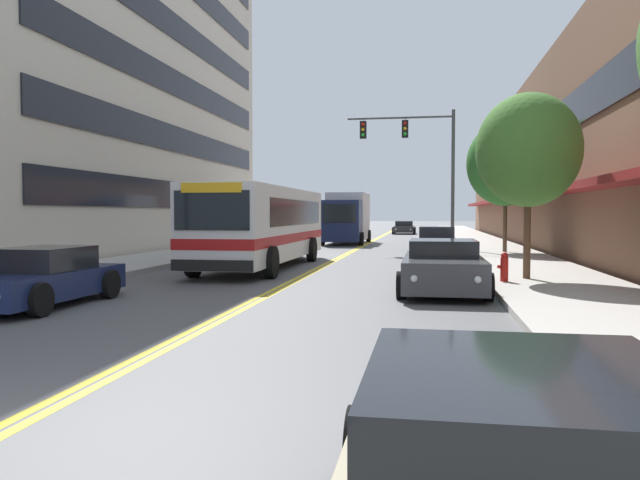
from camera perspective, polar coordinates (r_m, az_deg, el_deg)
name	(u,v)px	position (r m, az deg, el deg)	size (l,w,h in m)	color
ground_plane	(368,243)	(41.43, 4.37, -0.32)	(240.00, 240.00, 0.00)	#565659
sidewalk_left	(260,241)	(42.75, -5.53, -0.14)	(3.77, 106.00, 0.15)	#B2ADA5
sidewalk_right	(482,243)	(41.40, 14.60, -0.29)	(3.77, 106.00, 0.15)	#B2ADA5
centre_line	(368,243)	(41.43, 4.37, -0.31)	(0.34, 106.00, 0.01)	yellow
office_tower_left	(76,7)	(39.44, -21.43, 19.20)	(12.08, 29.25, 26.95)	beige
storefront_row_right	(584,167)	(42.41, 22.97, 6.15)	(9.10, 68.00, 9.76)	brown
city_bus	(264,223)	(23.23, -5.16, 1.57)	(2.82, 11.26, 2.91)	silver
car_black_parked_left_mid	(285,237)	(36.98, -3.26, 0.24)	(2.07, 4.43, 1.23)	black
car_navy_parked_left_far	(41,279)	(14.83, -24.19, -3.23)	(2.03, 4.49, 1.27)	#19234C
car_silver_parked_right_mid	(436,243)	(28.85, 10.60, -0.29)	(2.06, 4.45, 1.40)	#B7B7BC
car_dark_grey_parked_right_far	(443,267)	(16.15, 11.17, -2.46)	(2.20, 4.84, 1.33)	#38383D
car_charcoal_moving_lead	(404,228)	(61.00, 7.70, 1.10)	(2.19, 4.73, 1.24)	#232328
box_truck	(347,218)	(41.32, 2.47, 2.05)	(2.73, 7.07, 3.34)	#19234C
traffic_signal_mast	(419,152)	(33.64, 9.01, 7.94)	(5.66, 0.38, 7.42)	#47474C
street_tree_right_mid	(528,150)	(18.71, 18.51, 7.78)	(2.92, 2.92, 5.25)	brown
street_tree_right_far	(506,164)	(31.40, 16.62, 6.71)	(3.71, 3.71, 6.28)	brown
fire_hydrant	(504,267)	(17.67, 16.49, -2.37)	(0.29, 0.21, 0.80)	red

